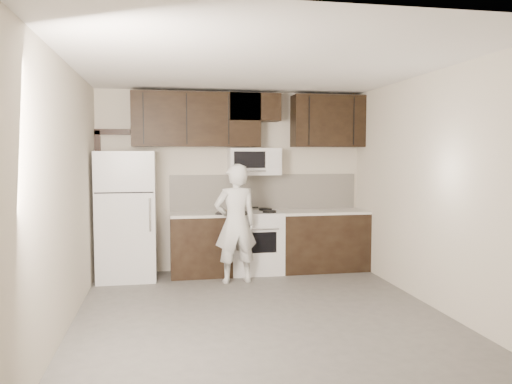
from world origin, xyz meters
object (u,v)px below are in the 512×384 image
object	(u,v)px
microwave	(254,162)
person	(236,223)
refrigerator	(127,216)
stove	(256,242)

from	to	relation	value
microwave	person	size ratio (longest dim) A/B	0.47
refrigerator	person	bearing A→B (deg)	-17.58
stove	person	world-z (taller)	person
stove	refrigerator	world-z (taller)	refrigerator
microwave	person	distance (m)	1.11
microwave	person	world-z (taller)	microwave
stove	person	size ratio (longest dim) A/B	0.58
refrigerator	microwave	bearing A→B (deg)	5.15
stove	refrigerator	size ratio (longest dim) A/B	0.52
microwave	refrigerator	size ratio (longest dim) A/B	0.42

